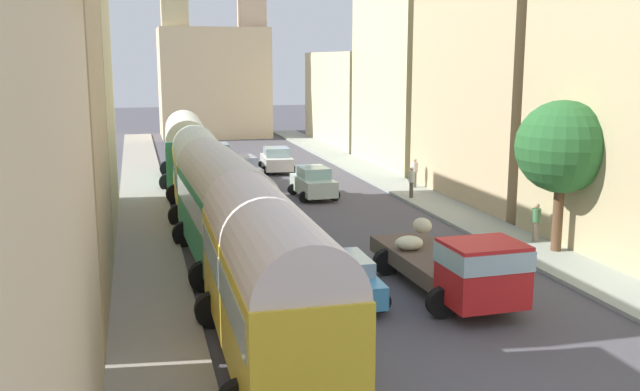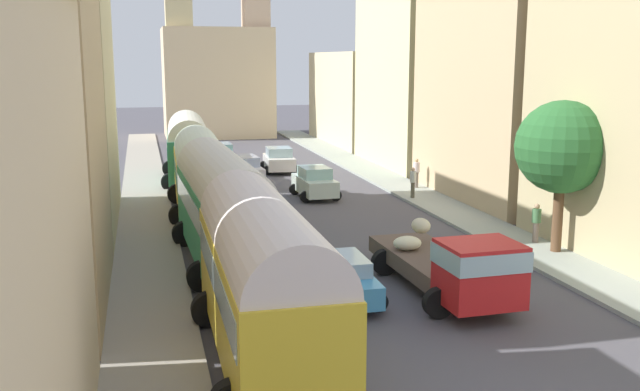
{
  "view_description": "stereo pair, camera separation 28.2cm",
  "coord_description": "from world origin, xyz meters",
  "px_view_note": "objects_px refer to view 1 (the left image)",
  "views": [
    {
      "loc": [
        -7.55,
        -9.7,
        7.38
      ],
      "look_at": [
        0.0,
        19.24,
        1.63
      ],
      "focal_mm": 40.04,
      "sensor_mm": 36.0,
      "label": 1
    },
    {
      "loc": [
        -7.28,
        -9.77,
        7.38
      ],
      "look_at": [
        0.0,
        19.24,
        1.63
      ],
      "focal_mm": 40.04,
      "sensor_mm": 36.0,
      "label": 2
    }
  ],
  "objects_px": {
    "parked_bus_2": "(200,169)",
    "car_1": "(277,160)",
    "car_0": "(313,183)",
    "car_3": "(242,170)",
    "car_2": "(345,278)",
    "parked_bus_3": "(186,145)",
    "cargo_truck_0": "(456,264)",
    "parked_bus_0": "(269,273)",
    "pedestrian_1": "(415,172)",
    "pedestrian_3": "(412,181)",
    "pedestrian_0": "(536,221)",
    "parked_bus_1": "(223,202)",
    "car_4": "(217,155)"
  },
  "relations": [
    {
      "from": "parked_bus_2",
      "to": "car_1",
      "type": "xyz_separation_m",
      "value": [
        6.04,
        11.61,
        -1.35
      ]
    },
    {
      "from": "car_0",
      "to": "car_3",
      "type": "relative_size",
      "value": 0.91
    },
    {
      "from": "car_2",
      "to": "parked_bus_3",
      "type": "bearing_deg",
      "value": 97.75
    },
    {
      "from": "cargo_truck_0",
      "to": "car_0",
      "type": "distance_m",
      "value": 17.2
    },
    {
      "from": "parked_bus_0",
      "to": "car_2",
      "type": "xyz_separation_m",
      "value": [
        3.13,
        4.03,
        -1.6
      ]
    },
    {
      "from": "parked_bus_0",
      "to": "pedestrian_1",
      "type": "distance_m",
      "value": 24.68
    },
    {
      "from": "pedestrian_1",
      "to": "cargo_truck_0",
      "type": "bearing_deg",
      "value": -108.25
    },
    {
      "from": "car_1",
      "to": "pedestrian_3",
      "type": "relative_size",
      "value": 2.12
    },
    {
      "from": "car_2",
      "to": "pedestrian_1",
      "type": "bearing_deg",
      "value": 61.71
    },
    {
      "from": "pedestrian_3",
      "to": "parked_bus_3",
      "type": "bearing_deg",
      "value": 142.5
    },
    {
      "from": "car_1",
      "to": "car_2",
      "type": "distance_m",
      "value": 25.75
    },
    {
      "from": "parked_bus_2",
      "to": "pedestrian_0",
      "type": "xyz_separation_m",
      "value": [
        12.45,
        -9.47,
        -1.19
      ]
    },
    {
      "from": "parked_bus_2",
      "to": "parked_bus_1",
      "type": "bearing_deg",
      "value": -90.0
    },
    {
      "from": "cargo_truck_0",
      "to": "car_3",
      "type": "height_order",
      "value": "cargo_truck_0"
    },
    {
      "from": "parked_bus_0",
      "to": "car_1",
      "type": "relative_size",
      "value": 2.46
    },
    {
      "from": "parked_bus_1",
      "to": "car_2",
      "type": "bearing_deg",
      "value": -57.83
    },
    {
      "from": "car_1",
      "to": "car_4",
      "type": "relative_size",
      "value": 0.95
    },
    {
      "from": "parked_bus_1",
      "to": "pedestrian_3",
      "type": "height_order",
      "value": "parked_bus_1"
    },
    {
      "from": "car_0",
      "to": "parked_bus_2",
      "type": "bearing_deg",
      "value": -158.69
    },
    {
      "from": "car_2",
      "to": "pedestrian_3",
      "type": "xyz_separation_m",
      "value": [
        7.97,
        14.45,
        0.28
      ]
    },
    {
      "from": "cargo_truck_0",
      "to": "parked_bus_1",
      "type": "bearing_deg",
      "value": 138.27
    },
    {
      "from": "parked_bus_2",
      "to": "pedestrian_0",
      "type": "relative_size",
      "value": 5.05
    },
    {
      "from": "car_3",
      "to": "pedestrian_0",
      "type": "bearing_deg",
      "value": -61.81
    },
    {
      "from": "parked_bus_2",
      "to": "cargo_truck_0",
      "type": "relative_size",
      "value": 1.18
    },
    {
      "from": "parked_bus_3",
      "to": "car_0",
      "type": "height_order",
      "value": "parked_bus_3"
    },
    {
      "from": "car_1",
      "to": "car_4",
      "type": "bearing_deg",
      "value": 131.18
    },
    {
      "from": "car_0",
      "to": "car_2",
      "type": "xyz_separation_m",
      "value": [
        -3.11,
        -16.4,
        -0.11
      ]
    },
    {
      "from": "cargo_truck_0",
      "to": "car_2",
      "type": "relative_size",
      "value": 1.9
    },
    {
      "from": "parked_bus_1",
      "to": "parked_bus_2",
      "type": "distance_m",
      "value": 9.0
    },
    {
      "from": "parked_bus_0",
      "to": "parked_bus_1",
      "type": "bearing_deg",
      "value": 90.0
    },
    {
      "from": "pedestrian_1",
      "to": "pedestrian_3",
      "type": "bearing_deg",
      "value": -115.12
    },
    {
      "from": "car_4",
      "to": "parked_bus_3",
      "type": "bearing_deg",
      "value": -111.44
    },
    {
      "from": "car_4",
      "to": "car_1",
      "type": "bearing_deg",
      "value": -48.82
    },
    {
      "from": "parked_bus_2",
      "to": "car_4",
      "type": "xyz_separation_m",
      "value": [
        2.58,
        15.57,
        -1.38
      ]
    },
    {
      "from": "parked_bus_3",
      "to": "car_3",
      "type": "height_order",
      "value": "parked_bus_3"
    },
    {
      "from": "pedestrian_1",
      "to": "car_3",
      "type": "bearing_deg",
      "value": 153.74
    },
    {
      "from": "pedestrian_0",
      "to": "car_2",
      "type": "bearing_deg",
      "value": -154.23
    },
    {
      "from": "car_0",
      "to": "car_2",
      "type": "bearing_deg",
      "value": -100.73
    },
    {
      "from": "car_4",
      "to": "pedestrian_0",
      "type": "xyz_separation_m",
      "value": [
        9.87,
        -25.04,
        0.19
      ]
    },
    {
      "from": "pedestrian_1",
      "to": "parked_bus_3",
      "type": "bearing_deg",
      "value": 155.31
    },
    {
      "from": "parked_bus_2",
      "to": "car_1",
      "type": "relative_size",
      "value": 2.33
    },
    {
      "from": "car_3",
      "to": "pedestrian_3",
      "type": "bearing_deg",
      "value": -42.91
    },
    {
      "from": "parked_bus_3",
      "to": "car_4",
      "type": "bearing_deg",
      "value": 68.56
    },
    {
      "from": "parked_bus_0",
      "to": "car_2",
      "type": "bearing_deg",
      "value": 52.21
    },
    {
      "from": "parked_bus_1",
      "to": "parked_bus_3",
      "type": "bearing_deg",
      "value": 90.0
    },
    {
      "from": "parked_bus_2",
      "to": "pedestrian_1",
      "type": "xyz_separation_m",
      "value": [
        12.42,
        3.29,
        -1.14
      ]
    },
    {
      "from": "parked_bus_3",
      "to": "car_1",
      "type": "xyz_separation_m",
      "value": [
        6.04,
        2.61,
        -1.46
      ]
    },
    {
      "from": "car_0",
      "to": "pedestrian_3",
      "type": "xyz_separation_m",
      "value": [
        4.86,
        -1.95,
        0.18
      ]
    },
    {
      "from": "parked_bus_2",
      "to": "pedestrian_1",
      "type": "relative_size",
      "value": 4.81
    },
    {
      "from": "cargo_truck_0",
      "to": "car_0",
      "type": "relative_size",
      "value": 1.94
    }
  ]
}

